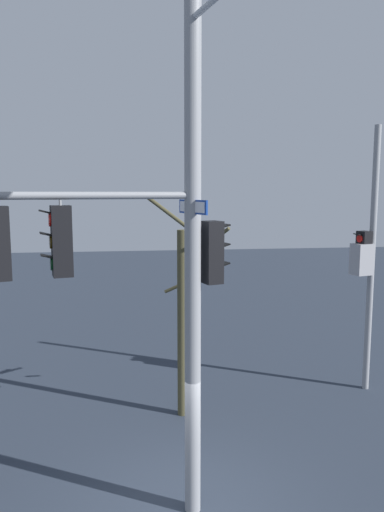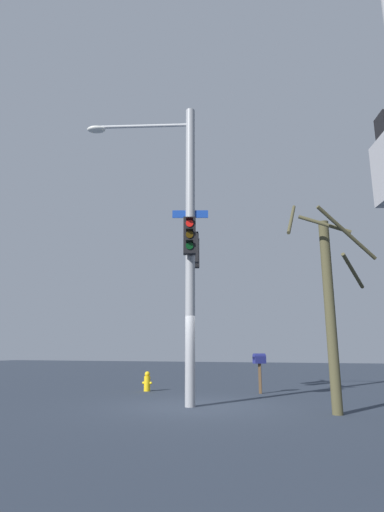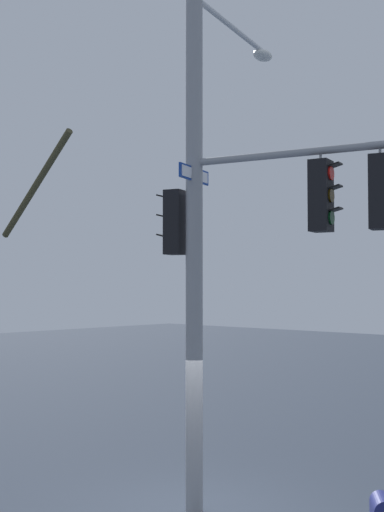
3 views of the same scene
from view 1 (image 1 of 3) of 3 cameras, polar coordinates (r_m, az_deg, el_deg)
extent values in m
plane|color=#29313E|center=(10.16, -0.88, -27.59)|extent=(80.00, 80.00, 0.00)
cylinder|color=gray|center=(8.28, 0.09, -1.19)|extent=(0.29, 0.29, 9.18)
cylinder|color=gray|center=(7.65, -14.31, 7.00)|extent=(1.14, 3.98, 0.12)
cube|color=black|center=(7.66, -15.31, 1.73)|extent=(0.42, 0.37, 1.10)
cylinder|color=red|center=(7.62, -16.64, 4.21)|extent=(0.22, 0.08, 0.22)
cube|color=black|center=(7.61, -17.23, 5.09)|extent=(0.24, 0.20, 0.06)
cylinder|color=#352504|center=(7.65, -16.54, 1.67)|extent=(0.22, 0.08, 0.22)
cube|color=black|center=(7.63, -17.13, 2.54)|extent=(0.24, 0.20, 0.06)
cylinder|color=black|center=(7.69, -16.44, -0.85)|extent=(0.22, 0.08, 0.22)
cube|color=black|center=(7.67, -17.04, 0.01)|extent=(0.24, 0.20, 0.06)
cylinder|color=gray|center=(7.63, -15.47, 6.40)|extent=(0.04, 0.04, 0.15)
cube|color=black|center=(8.39, 2.39, 0.44)|extent=(0.43, 0.39, 1.10)
cylinder|color=red|center=(8.43, 3.39, 2.80)|extent=(0.22, 0.10, 0.22)
cube|color=black|center=(8.46, 3.85, 3.62)|extent=(0.25, 0.22, 0.06)
cylinder|color=#352504|center=(8.47, 3.38, 0.50)|extent=(0.22, 0.10, 0.22)
cube|color=black|center=(8.49, 3.83, 1.33)|extent=(0.25, 0.22, 0.06)
cylinder|color=black|center=(8.52, 3.36, -1.77)|extent=(0.22, 0.10, 0.22)
cube|color=black|center=(8.54, 3.81, -0.94)|extent=(0.25, 0.22, 0.06)
cube|color=navy|center=(8.19, 0.09, 5.89)|extent=(1.06, 0.35, 0.24)
cube|color=white|center=(8.18, -0.03, 5.89)|extent=(0.96, 0.30, 0.18)
cylinder|color=gray|center=(14.83, 20.64, -0.58)|extent=(0.19, 0.19, 7.74)
cube|color=#99999E|center=(14.57, 19.62, -0.36)|extent=(0.57, 0.64, 0.90)
cube|color=black|center=(14.57, 19.81, 0.66)|extent=(0.43, 0.38, 1.10)
cylinder|color=red|center=(14.43, 19.39, 1.97)|extent=(0.22, 0.09, 0.22)
cube|color=black|center=(14.37, 19.19, 2.44)|extent=(0.24, 0.21, 0.06)
cylinder|color=#352504|center=(14.46, 19.33, 0.63)|extent=(0.22, 0.09, 0.22)
cube|color=black|center=(14.40, 19.13, 1.10)|extent=(0.24, 0.21, 0.06)
cylinder|color=black|center=(14.50, 19.27, -0.70)|extent=(0.22, 0.09, 0.22)
cube|color=black|center=(14.44, 19.07, -0.25)|extent=(0.24, 0.21, 0.06)
cylinder|color=#46422B|center=(12.51, -1.16, -8.17)|extent=(0.26, 0.26, 4.92)
cylinder|color=#46422B|center=(11.23, -0.98, 3.75)|extent=(0.20, 1.72, 1.34)
cylinder|color=#46422B|center=(12.73, 1.48, 0.92)|extent=(1.41, 1.15, 1.24)
cylinder|color=#46422B|center=(12.19, 1.71, 1.98)|extent=(1.28, 0.11, 0.61)
cylinder|color=#46422B|center=(12.90, -0.40, -3.03)|extent=(0.59, 1.31, 0.73)
camera|label=2|loc=(17.56, 38.10, -8.23)|focal=28.43mm
camera|label=3|loc=(17.93, -29.19, -0.18)|focal=47.84mm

